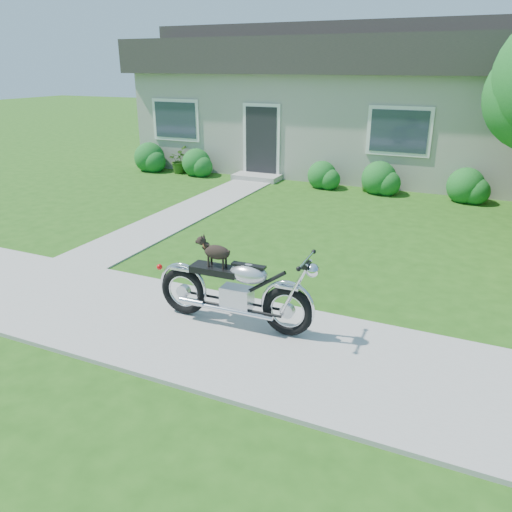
# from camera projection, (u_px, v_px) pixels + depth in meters

# --- Properties ---
(ground) EXTENTS (80.00, 80.00, 0.00)m
(ground) POSITION_uv_depth(u_px,v_px,m) (104.00, 307.00, 7.15)
(ground) COLOR #235114
(ground) RESTS_ON ground
(sidewalk) EXTENTS (24.00, 2.20, 0.04)m
(sidewalk) POSITION_uv_depth(u_px,v_px,m) (104.00, 306.00, 7.15)
(sidewalk) COLOR #9E9B93
(sidewalk) RESTS_ON ground
(walkway) EXTENTS (1.20, 8.00, 0.03)m
(walkway) POSITION_uv_depth(u_px,v_px,m) (194.00, 209.00, 11.98)
(walkway) COLOR #9E9B93
(walkway) RESTS_ON ground
(house) EXTENTS (12.60, 7.03, 4.50)m
(house) POSITION_uv_depth(u_px,v_px,m) (339.00, 100.00, 16.57)
(house) COLOR #A7A497
(house) RESTS_ON ground
(shrub_row) EXTENTS (10.59, 0.99, 0.99)m
(shrub_row) POSITION_uv_depth(u_px,v_px,m) (285.00, 170.00, 14.44)
(shrub_row) COLOR #195F20
(shrub_row) RESTS_ON ground
(potted_plant_left) EXTENTS (0.96, 0.97, 0.82)m
(potted_plant_left) POSITION_uv_depth(u_px,v_px,m) (178.00, 160.00, 15.90)
(potted_plant_left) COLOR #295115
(potted_plant_left) RESTS_ON ground
(potted_plant_right) EXTENTS (0.48, 0.48, 0.67)m
(potted_plant_right) POSITION_uv_depth(u_px,v_px,m) (369.00, 179.00, 13.57)
(potted_plant_right) COLOR #295B19
(potted_plant_right) RESTS_ON ground
(motorcycle_with_dog) EXTENTS (2.22, 0.60, 1.16)m
(motorcycle_with_dog) POSITION_uv_depth(u_px,v_px,m) (236.00, 289.00, 6.43)
(motorcycle_with_dog) COLOR black
(motorcycle_with_dog) RESTS_ON sidewalk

